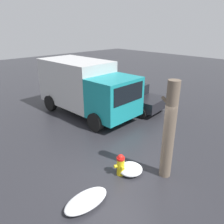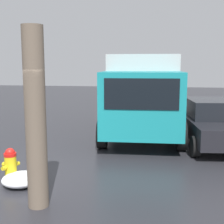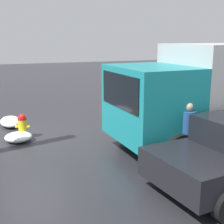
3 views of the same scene
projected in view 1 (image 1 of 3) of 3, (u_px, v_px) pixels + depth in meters
The scene contains 8 objects.
ground_plane at pixel (120, 174), 7.40m from camera, with size 60.00×60.00×0.00m, color #28282D.
fire_hydrant at pixel (120, 164), 7.25m from camera, with size 0.46×0.37×0.77m.
tree_trunk at pixel (169, 131), 6.77m from camera, with size 0.57×0.37×3.26m.
delivery_truck at pixel (85, 86), 12.01m from camera, with size 6.05×2.90×2.92m.
pedestrian at pixel (124, 101), 11.84m from camera, with size 0.35×0.35×1.62m.
parked_car at pixel (130, 96), 13.04m from camera, with size 4.16×2.39×1.46m.
snow_pile_by_hydrant at pixel (130, 169), 7.44m from camera, with size 0.81×0.82×0.27m.
snow_pile_curbside at pixel (86, 201), 6.09m from camera, with size 0.70×1.38×0.28m.
Camera 1 is at (-4.20, 4.41, 4.71)m, focal length 35.00 mm.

